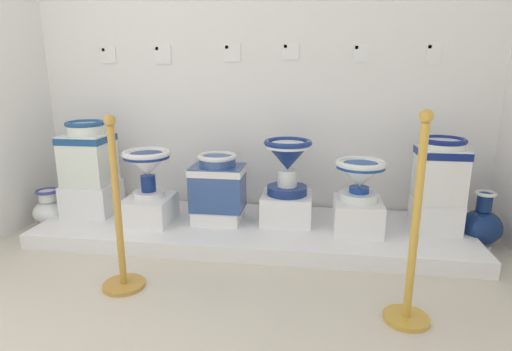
{
  "coord_description": "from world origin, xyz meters",
  "views": [
    {
      "loc": [
        2.27,
        -0.81,
        1.24
      ],
      "look_at": [
        1.86,
        2.1,
        0.48
      ],
      "focal_mm": 29.41,
      "sensor_mm": 36.0,
      "label": 1
    }
  ],
  "objects_px": {
    "info_placard_sixth": "(434,53)",
    "decorative_vase_corner": "(481,225)",
    "antique_toilet_slender_white": "(288,160)",
    "plinth_block_central_ornate": "(357,215)",
    "info_placard_fourth": "(291,51)",
    "info_placard_first": "(108,55)",
    "info_placard_second": "(162,54)",
    "info_placard_third": "(232,52)",
    "stanchion_post_near_left": "(120,237)",
    "plinth_block_pale_glazed": "(435,215)",
    "stanchion_post_near_right": "(412,256)",
    "antique_toilet_pale_glazed": "(440,167)",
    "plinth_block_slender_white": "(287,208)",
    "plinth_block_squat_floral": "(219,214)",
    "plinth_block_broad_patterned": "(150,209)",
    "antique_toilet_broad_patterned": "(147,165)",
    "antique_toilet_central_ornate": "(360,175)",
    "info_placard_fifth": "(361,53)",
    "antique_toilet_tall_cobalt": "(88,152)",
    "plinth_block_tall_cobalt": "(92,198)",
    "decorative_vase_companion": "(49,210)",
    "antique_toilet_squat_floral": "(218,181)"
  },
  "relations": [
    {
      "from": "info_placard_fifth",
      "to": "antique_toilet_central_ornate",
      "type": "bearing_deg",
      "value": -90.39
    },
    {
      "from": "plinth_block_broad_patterned",
      "to": "antique_toilet_squat_floral",
      "type": "xyz_separation_m",
      "value": [
        0.5,
        0.1,
        0.21
      ]
    },
    {
      "from": "stanchion_post_near_right",
      "to": "info_placard_first",
      "type": "bearing_deg",
      "value": 147.13
    },
    {
      "from": "info_placard_fifth",
      "to": "plinth_block_tall_cobalt",
      "type": "bearing_deg",
      "value": -169.12
    },
    {
      "from": "plinth_block_central_ornate",
      "to": "info_placard_second",
      "type": "relative_size",
      "value": 2.48
    },
    {
      "from": "plinth_block_slender_white",
      "to": "plinth_block_squat_floral",
      "type": "bearing_deg",
      "value": -174.64
    },
    {
      "from": "info_placard_fourth",
      "to": "decorative_vase_corner",
      "type": "relative_size",
      "value": 0.31
    },
    {
      "from": "plinth_block_broad_patterned",
      "to": "antique_toilet_slender_white",
      "type": "bearing_deg",
      "value": 8.39
    },
    {
      "from": "plinth_block_tall_cobalt",
      "to": "plinth_block_central_ornate",
      "type": "bearing_deg",
      "value": -2.74
    },
    {
      "from": "info_placard_sixth",
      "to": "stanchion_post_near_right",
      "type": "bearing_deg",
      "value": -104.25
    },
    {
      "from": "antique_toilet_slender_white",
      "to": "info_placard_sixth",
      "type": "xyz_separation_m",
      "value": [
        1.04,
        0.39,
        0.76
      ]
    },
    {
      "from": "antique_toilet_pale_glazed",
      "to": "decorative_vase_companion",
      "type": "bearing_deg",
      "value": -178.4
    },
    {
      "from": "plinth_block_pale_glazed",
      "to": "info_placard_third",
      "type": "xyz_separation_m",
      "value": [
        -1.54,
        0.4,
        1.14
      ]
    },
    {
      "from": "plinth_block_slender_white",
      "to": "stanchion_post_near_left",
      "type": "xyz_separation_m",
      "value": [
        -0.88,
        -0.92,
        0.09
      ]
    },
    {
      "from": "info_placard_sixth",
      "to": "decorative_vase_corner",
      "type": "height_order",
      "value": "info_placard_sixth"
    },
    {
      "from": "antique_toilet_pale_glazed",
      "to": "stanchion_post_near_right",
      "type": "bearing_deg",
      "value": -110.5
    },
    {
      "from": "plinth_block_central_ornate",
      "to": "info_placard_first",
      "type": "relative_size",
      "value": 2.81
    },
    {
      "from": "antique_toilet_tall_cobalt",
      "to": "plinth_block_broad_patterned",
      "type": "distance_m",
      "value": 0.68
    },
    {
      "from": "info_placard_fourth",
      "to": "decorative_vase_corner",
      "type": "xyz_separation_m",
      "value": [
        1.39,
        -0.41,
        -1.2
      ]
    },
    {
      "from": "antique_toilet_tall_cobalt",
      "to": "info_placard_fifth",
      "type": "relative_size",
      "value": 3.69
    },
    {
      "from": "plinth_block_broad_patterned",
      "to": "antique_toilet_broad_patterned",
      "type": "height_order",
      "value": "antique_toilet_broad_patterned"
    },
    {
      "from": "plinth_block_broad_patterned",
      "to": "antique_toilet_pale_glazed",
      "type": "bearing_deg",
      "value": 3.78
    },
    {
      "from": "antique_toilet_slender_white",
      "to": "antique_toilet_pale_glazed",
      "type": "xyz_separation_m",
      "value": [
        1.06,
        -0.01,
        -0.02
      ]
    },
    {
      "from": "decorative_vase_corner",
      "to": "decorative_vase_companion",
      "type": "bearing_deg",
      "value": -178.81
    },
    {
      "from": "plinth_block_squat_floral",
      "to": "plinth_block_central_ornate",
      "type": "distance_m",
      "value": 1.03
    },
    {
      "from": "antique_toilet_central_ornate",
      "to": "plinth_block_pale_glazed",
      "type": "distance_m",
      "value": 0.63
    },
    {
      "from": "antique_toilet_central_ornate",
      "to": "decorative_vase_corner",
      "type": "relative_size",
      "value": 0.86
    },
    {
      "from": "antique_toilet_pale_glazed",
      "to": "decorative_vase_corner",
      "type": "relative_size",
      "value": 1.1
    },
    {
      "from": "antique_toilet_tall_cobalt",
      "to": "plinth_block_broad_patterned",
      "type": "relative_size",
      "value": 1.29
    },
    {
      "from": "plinth_block_pale_glazed",
      "to": "decorative_vase_corner",
      "type": "height_order",
      "value": "decorative_vase_corner"
    },
    {
      "from": "antique_toilet_broad_patterned",
      "to": "antique_toilet_pale_glazed",
      "type": "relative_size",
      "value": 0.79
    },
    {
      "from": "antique_toilet_slender_white",
      "to": "plinth_block_central_ornate",
      "type": "relative_size",
      "value": 1.09
    },
    {
      "from": "plinth_block_broad_patterned",
      "to": "antique_toilet_squat_floral",
      "type": "relative_size",
      "value": 0.91
    },
    {
      "from": "plinth_block_tall_cobalt",
      "to": "stanchion_post_near_right",
      "type": "xyz_separation_m",
      "value": [
        2.23,
        -1.02,
        0.12
      ]
    },
    {
      "from": "antique_toilet_central_ornate",
      "to": "info_placard_third",
      "type": "relative_size",
      "value": 2.51
    },
    {
      "from": "antique_toilet_central_ornate",
      "to": "info_placard_fourth",
      "type": "xyz_separation_m",
      "value": [
        -0.53,
        0.5,
        0.85
      ]
    },
    {
      "from": "antique_toilet_broad_patterned",
      "to": "info_placard_fifth",
      "type": "xyz_separation_m",
      "value": [
        1.53,
        0.54,
        0.8
      ]
    },
    {
      "from": "antique_toilet_slender_white",
      "to": "stanchion_post_near_right",
      "type": "distance_m",
      "value": 1.26
    },
    {
      "from": "info_placard_third",
      "to": "stanchion_post_near_left",
      "type": "distance_m",
      "value": 1.72
    },
    {
      "from": "plinth_block_slender_white",
      "to": "info_placard_second",
      "type": "xyz_separation_m",
      "value": [
        -1.05,
        0.39,
        1.13
      ]
    },
    {
      "from": "antique_toilet_tall_cobalt",
      "to": "info_placard_first",
      "type": "height_order",
      "value": "info_placard_first"
    },
    {
      "from": "stanchion_post_near_left",
      "to": "decorative_vase_corner",
      "type": "bearing_deg",
      "value": 21.49
    },
    {
      "from": "plinth_block_central_ornate",
      "to": "antique_toilet_central_ornate",
      "type": "height_order",
      "value": "antique_toilet_central_ornate"
    },
    {
      "from": "antique_toilet_squat_floral",
      "to": "decorative_vase_corner",
      "type": "xyz_separation_m",
      "value": [
        1.89,
        0.02,
        -0.26
      ]
    },
    {
      "from": "info_placard_first",
      "to": "plinth_block_central_ornate",
      "type": "bearing_deg",
      "value": -13.75
    },
    {
      "from": "antique_toilet_slender_white",
      "to": "plinth_block_central_ornate",
      "type": "xyz_separation_m",
      "value": [
        0.51,
        -0.11,
        -0.37
      ]
    },
    {
      "from": "stanchion_post_near_right",
      "to": "plinth_block_squat_floral",
      "type": "bearing_deg",
      "value": 140.5
    },
    {
      "from": "plinth_block_pale_glazed",
      "to": "info_placard_fourth",
      "type": "height_order",
      "value": "info_placard_fourth"
    },
    {
      "from": "antique_toilet_central_ornate",
      "to": "decorative_vase_corner",
      "type": "height_order",
      "value": "antique_toilet_central_ornate"
    },
    {
      "from": "plinth_block_central_ornate",
      "to": "info_placard_first",
      "type": "height_order",
      "value": "info_placard_first"
    }
  ]
}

